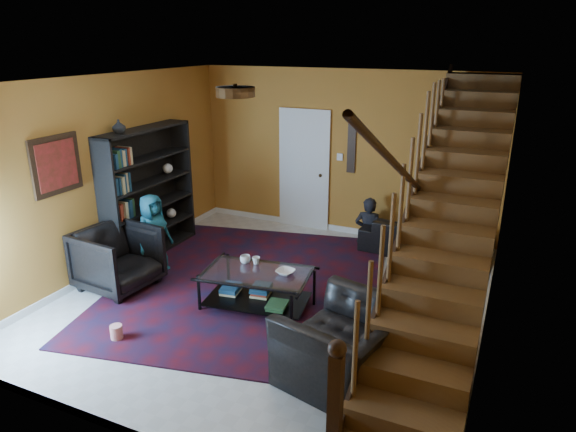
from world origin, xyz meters
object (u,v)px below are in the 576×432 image
object	(u,v)px
bookshelf	(149,195)
armchair_right	(344,344)
sofa	(422,238)
armchair_left	(118,259)
coffee_table	(257,287)

from	to	relation	value
bookshelf	armchair_right	world-z (taller)	bookshelf
sofa	armchair_right	bearing A→B (deg)	90.33
bookshelf	armchair_left	size ratio (longest dim) A/B	2.12
sofa	armchair_right	size ratio (longest dim) A/B	1.58
coffee_table	bookshelf	bearing A→B (deg)	158.71
bookshelf	coffee_table	bearing A→B (deg)	-21.29
sofa	coffee_table	xyz separation A→B (m)	(-1.56, -2.61, 0.02)
armchair_right	coffee_table	bearing A→B (deg)	-108.03
bookshelf	coffee_table	world-z (taller)	bookshelf
armchair_right	coffee_table	xyz separation A→B (m)	(-1.44, 0.89, -0.09)
bookshelf	armchair_right	size ratio (longest dim) A/B	1.68
bookshelf	sofa	size ratio (longest dim) A/B	1.06
armchair_left	coffee_table	bearing A→B (deg)	-77.02
armchair_right	coffee_table	size ratio (longest dim) A/B	0.84
bookshelf	sofa	xyz separation A→B (m)	(3.90, 1.70, -0.69)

